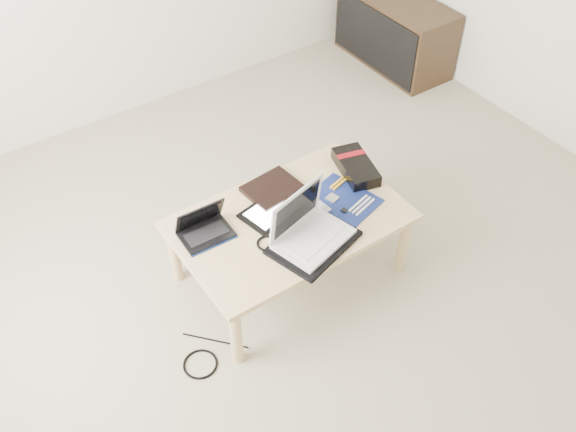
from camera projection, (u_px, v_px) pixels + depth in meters
ground at (315, 286)px, 3.31m from camera, size 4.00×4.00×0.00m
coffee_table at (290, 226)px, 3.13m from camera, size 1.10×0.70×0.40m
media_cabinet at (394, 32)px, 4.71m from camera, size 0.41×0.90×0.50m
book at (273, 189)px, 3.23m from camera, size 0.29×0.25×0.03m
netbook at (204, 228)px, 3.00m from camera, size 0.25×0.18×0.17m
tablet at (269, 212)px, 3.12m from camera, size 0.29×0.24×0.01m
remote at (313, 200)px, 3.18m from camera, size 0.07×0.23×0.02m
neoprene_sleeve at (313, 242)px, 2.97m from camera, size 0.46×0.38×0.02m
white_laptop at (308, 229)px, 2.95m from camera, size 0.40×0.33×0.25m
motherboard at (343, 199)px, 3.19m from camera, size 0.33×0.38×0.02m
gpu_box at (356, 167)px, 3.32m from camera, size 0.23×0.34×0.07m
cable_coil at (267, 243)px, 2.97m from camera, size 0.11×0.11×0.01m
floor_cable_coil at (200, 364)px, 2.97m from camera, size 0.20×0.20×0.01m
floor_cable_trail at (215, 341)px, 3.07m from camera, size 0.23×0.25×0.01m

